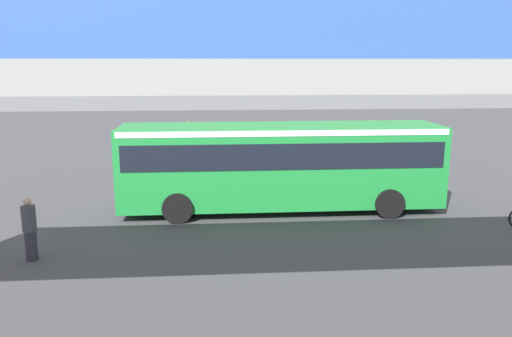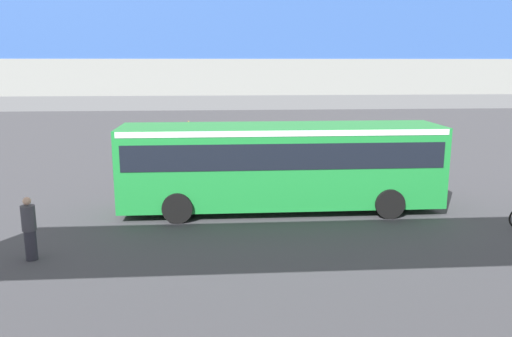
# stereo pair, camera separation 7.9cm
# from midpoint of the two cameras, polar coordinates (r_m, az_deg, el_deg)

# --- Properties ---
(ground) EXTENTS (80.00, 80.00, 0.00)m
(ground) POSITION_cam_midpoint_polar(r_m,az_deg,el_deg) (19.22, 4.26, -4.39)
(ground) COLOR #424247
(city_bus) EXTENTS (11.54, 2.85, 3.15)m
(city_bus) POSITION_cam_midpoint_polar(r_m,az_deg,el_deg) (18.46, 2.92, 0.96)
(city_bus) COLOR #1E8C38
(city_bus) RESTS_ON ground
(pedestrian) EXTENTS (0.38, 0.38, 1.79)m
(pedestrian) POSITION_cam_midpoint_polar(r_m,az_deg,el_deg) (15.30, -23.96, -6.23)
(pedestrian) COLOR #2D2D38
(pedestrian) RESTS_ON ground
(traffic_sign) EXTENTS (0.08, 0.60, 2.80)m
(traffic_sign) POSITION_cam_midpoint_polar(r_m,az_deg,el_deg) (22.68, -7.43, 2.94)
(traffic_sign) COLOR slate
(traffic_sign) RESTS_ON ground
(lane_dash_leftmost) EXTENTS (2.00, 0.20, 0.01)m
(lane_dash_leftmost) POSITION_cam_midpoint_polar(r_m,az_deg,el_deg) (23.39, 12.76, -1.71)
(lane_dash_leftmost) COLOR silver
(lane_dash_leftmost) RESTS_ON ground
(lane_dash_left) EXTENTS (2.00, 0.20, 0.01)m
(lane_dash_left) POSITION_cam_midpoint_polar(r_m,az_deg,el_deg) (22.56, 2.98, -1.92)
(lane_dash_left) COLOR silver
(lane_dash_left) RESTS_ON ground
(lane_dash_centre) EXTENTS (2.00, 0.20, 0.01)m
(lane_dash_centre) POSITION_cam_midpoint_polar(r_m,az_deg,el_deg) (22.42, -7.22, -2.08)
(lane_dash_centre) COLOR silver
(lane_dash_centre) RESTS_ON ground
(pedestrian_overpass) EXTENTS (24.89, 2.60, 6.51)m
(pedestrian_overpass) POSITION_cam_midpoint_polar(r_m,az_deg,el_deg) (8.89, 14.03, 7.58)
(pedestrian_overpass) COLOR gray
(pedestrian_overpass) RESTS_ON ground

